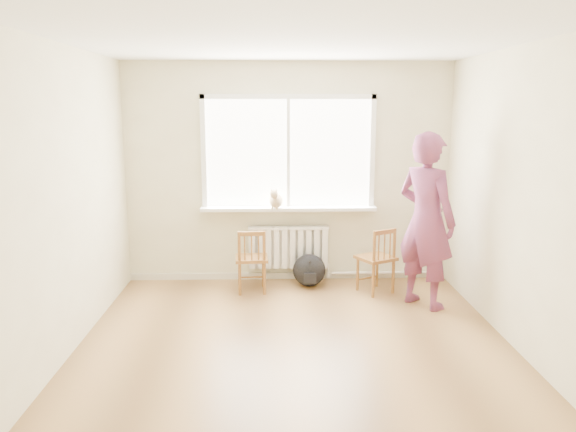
{
  "coord_description": "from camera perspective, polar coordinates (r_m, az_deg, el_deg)",
  "views": [
    {
      "loc": [
        -0.2,
        -4.64,
        2.17
      ],
      "look_at": [
        -0.03,
        1.2,
        1.02
      ],
      "focal_mm": 35.0,
      "sensor_mm": 36.0,
      "label": 1
    }
  ],
  "objects": [
    {
      "name": "back_wall",
      "position": [
        6.95,
        0.03,
        4.35
      ],
      "size": [
        4.0,
        0.01,
        2.7
      ],
      "primitive_type": "cube",
      "color": "beige",
      "rests_on": "ground"
    },
    {
      "name": "heating_pipe",
      "position": [
        7.29,
        9.95,
        -5.7
      ],
      "size": [
        1.4,
        0.04,
        0.04
      ],
      "primitive_type": "cylinder",
      "rotation": [
        0.0,
        1.57,
        0.0
      ],
      "color": "silver",
      "rests_on": "back_wall"
    },
    {
      "name": "baseboard",
      "position": [
        7.2,
        0.03,
        -6.07
      ],
      "size": [
        4.0,
        0.03,
        0.08
      ],
      "primitive_type": "cube",
      "color": "beige",
      "rests_on": "ground"
    },
    {
      "name": "cat",
      "position": [
        6.79,
        -1.25,
        1.67
      ],
      "size": [
        0.21,
        0.38,
        0.26
      ],
      "rotation": [
        0.0,
        0.0,
        -0.19
      ],
      "color": "beige",
      "rests_on": "windowsill"
    },
    {
      "name": "window",
      "position": [
        6.89,
        0.03,
        6.9
      ],
      "size": [
        2.12,
        0.05,
        1.42
      ],
      "color": "white",
      "rests_on": "back_wall"
    },
    {
      "name": "person",
      "position": [
        6.22,
        13.86,
        -0.46
      ],
      "size": [
        0.79,
        0.83,
        1.91
      ],
      "primitive_type": "imported",
      "rotation": [
        0.0,
        0.0,
        2.25
      ],
      "color": "#CA434E",
      "rests_on": "floor"
    },
    {
      "name": "floor",
      "position": [
        5.13,
        0.79,
        -13.9
      ],
      "size": [
        4.5,
        4.5,
        0.0
      ],
      "primitive_type": "plane",
      "color": "#A27542",
      "rests_on": "ground"
    },
    {
      "name": "radiator",
      "position": [
        7.02,
        0.05,
        -3.14
      ],
      "size": [
        1.0,
        0.12,
        0.55
      ],
      "color": "white",
      "rests_on": "back_wall"
    },
    {
      "name": "backpack",
      "position": [
        6.88,
        2.17,
        -5.53
      ],
      "size": [
        0.48,
        0.42,
        0.4
      ],
      "primitive_type": "ellipsoid",
      "rotation": [
        0.0,
        0.0,
        0.35
      ],
      "color": "black",
      "rests_on": "floor"
    },
    {
      "name": "chair_left",
      "position": [
        6.61,
        -3.71,
        -4.56
      ],
      "size": [
        0.39,
        0.38,
        0.76
      ],
      "rotation": [
        0.0,
        0.0,
        3.19
      ],
      "color": "#9C662D",
      "rests_on": "floor"
    },
    {
      "name": "chair_right",
      "position": [
        6.66,
        9.14,
        -4.47
      ],
      "size": [
        0.52,
        0.51,
        0.79
      ],
      "rotation": [
        0.0,
        0.0,
        3.64
      ],
      "color": "#9C662D",
      "rests_on": "floor"
    },
    {
      "name": "windowsill",
      "position": [
        6.9,
        0.05,
        0.78
      ],
      "size": [
        2.15,
        0.22,
        0.04
      ],
      "primitive_type": "cube",
      "color": "white",
      "rests_on": "back_wall"
    },
    {
      "name": "ceiling",
      "position": [
        4.68,
        0.89,
        17.63
      ],
      "size": [
        4.5,
        4.5,
        0.0
      ],
      "primitive_type": "plane",
      "rotation": [
        3.14,
        0.0,
        0.0
      ],
      "color": "white",
      "rests_on": "back_wall"
    }
  ]
}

